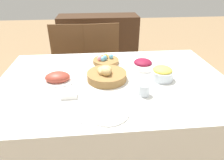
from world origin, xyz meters
TOP-DOWN VIEW (x-y plane):
  - ground_plane at (0.00, 0.00)m, footprint 12.00×12.00m
  - dining_table at (0.00, 0.00)m, footprint 1.70×1.12m
  - chair_far_left at (-0.45, 0.92)m, footprint 0.44×0.44m
  - chair_far_center at (-0.03, 0.92)m, footprint 0.45×0.45m
  - sideboard at (-0.05, 1.94)m, footprint 1.26×0.44m
  - bread_basket at (-0.05, -0.00)m, footprint 0.29×0.29m
  - egg_basket at (-0.04, 0.31)m, footprint 0.22×0.22m
  - ham_platter at (-0.41, 0.01)m, footprint 0.27×0.19m
  - beet_salad_bowl at (0.25, 0.16)m, footprint 0.17×0.17m
  - pineapple_bowl at (0.35, -0.03)m, footprint 0.16×0.16m
  - dinner_plate at (-0.07, -0.40)m, footprint 0.25×0.25m
  - fork at (-0.22, -0.40)m, footprint 0.01×0.17m
  - knife at (0.08, -0.40)m, footprint 0.01×0.17m
  - spoon at (0.11, -0.40)m, footprint 0.01×0.17m
  - drinking_cup at (0.17, -0.23)m, footprint 0.07×0.07m
  - butter_dish at (-0.31, -0.21)m, footprint 0.10×0.06m

SIDE VIEW (x-z plane):
  - ground_plane at x=0.00m, z-range 0.00..0.00m
  - dining_table at x=0.00m, z-range 0.00..0.76m
  - sideboard at x=-0.05m, z-range 0.00..0.86m
  - chair_far_left at x=-0.45m, z-range 0.04..0.98m
  - chair_far_center at x=-0.03m, z-range 0.04..0.98m
  - fork at x=-0.22m, z-range 0.76..0.76m
  - knife at x=0.08m, z-range 0.76..0.76m
  - spoon at x=0.11m, z-range 0.76..0.76m
  - dinner_plate at x=-0.07m, z-range 0.76..0.77m
  - butter_dish at x=-0.31m, z-range 0.76..0.79m
  - egg_basket at x=-0.04m, z-range 0.74..0.82m
  - ham_platter at x=-0.41m, z-range 0.75..0.82m
  - drinking_cup at x=0.17m, z-range 0.76..0.84m
  - beet_salad_bowl at x=0.25m, z-range 0.76..0.84m
  - bread_basket at x=-0.05m, z-range 0.74..0.86m
  - pineapple_bowl at x=0.35m, z-range 0.76..0.86m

